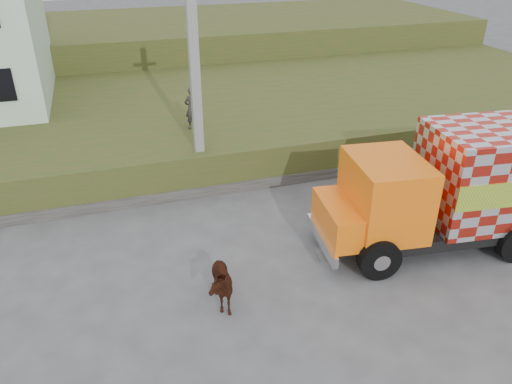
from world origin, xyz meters
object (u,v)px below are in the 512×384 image
object	(u,v)px
cargo_truck	(473,186)
cow	(217,282)
pedestrian	(192,108)
utility_pole	(195,75)

from	to	relation	value
cargo_truck	cow	world-z (taller)	cargo_truck
cow	pedestrian	distance (m)	8.42
cow	pedestrian	xyz separation A→B (m)	(1.10, 8.19, 1.65)
cargo_truck	utility_pole	bearing A→B (deg)	147.12
pedestrian	utility_pole	bearing A→B (deg)	67.90
cow	cargo_truck	bearing A→B (deg)	4.66
cow	pedestrian	size ratio (longest dim) A/B	0.97
utility_pole	cow	size ratio (longest dim) A/B	5.23
utility_pole	cargo_truck	size ratio (longest dim) A/B	0.99
utility_pole	cow	bearing A→B (deg)	-98.35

